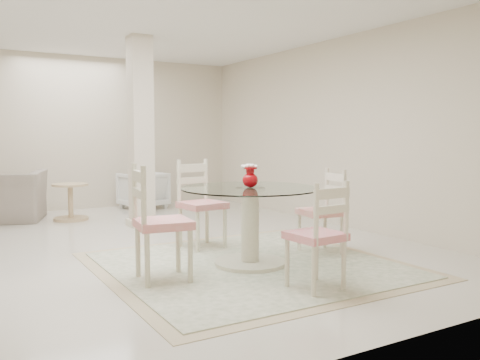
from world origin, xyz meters
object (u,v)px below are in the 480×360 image
dining_chair_west (155,214)px  dining_chair_east (326,205)px  red_vase (250,176)px  side_table (71,203)px  column (141,132)px  recliner_taupe (2,196)px  armchair_white (143,190)px  dining_table (250,226)px  dining_chair_north (199,197)px  dining_chair_south (321,228)px

dining_chair_west → dining_chair_east: bearing=-79.7°
red_vase → side_table: bearing=104.1°
column → recliner_taupe: bearing=139.4°
dining_chair_west → armchair_white: 4.71m
armchair_white → side_table: armchair_white is taller
dining_chair_west → dining_table: bearing=-79.7°
dining_table → red_vase: bearing=84.3°
dining_chair_west → red_vase: bearing=-79.6°
dining_chair_north → dining_chair_west: size_ratio=0.97×
dining_chair_south → side_table: (-1.02, 4.78, -0.28)m
armchair_white → side_table: bearing=11.9°
column → side_table: 1.70m
dining_table → dining_chair_east: size_ratio=1.33×
column → recliner_taupe: 2.44m
dining_table → recliner_taupe: bearing=114.1°
red_vase → recliner_taupe: bearing=114.1°
dining_chair_south → armchair_white: 5.44m
red_vase → side_table: size_ratio=0.42×
dining_chair_south → recliner_taupe: 5.54m
column → dining_chair_north: bearing=-86.9°
dining_chair_north → armchair_white: bearing=74.2°
side_table → recliner_taupe: bearing=155.8°
armchair_white → column: bearing=57.1°
red_vase → dining_chair_north: bearing=94.2°
recliner_taupe → dining_chair_north: bearing=138.2°
side_table → dining_chair_west: bearing=-91.1°
dining_chair_north → dining_chair_south: (0.14, -2.03, -0.05)m
dining_chair_south → armchair_white: (0.38, 5.42, -0.21)m
dining_table → dining_chair_west: dining_chair_west is taller
side_table → dining_chair_east: bearing=-62.1°
red_vase → armchair_white: size_ratio=0.33×
dining_chair_north → recliner_taupe: bearing=112.5°
dining_table → red_vase: (0.00, 0.00, 0.50)m
column → dining_chair_east: (1.18, -2.66, -0.81)m
dining_table → dining_chair_west: 1.05m
recliner_taupe → side_table: bearing=174.4°
column → dining_chair_south: (0.24, -3.74, -0.81)m
dining_table → armchair_white: (0.45, 4.41, -0.07)m
dining_table → dining_chair_north: dining_chair_north is taller
dining_chair_east → dining_chair_north: size_ratio=0.91×
dining_chair_north → red_vase: bearing=-92.9°
dining_chair_east → recliner_taupe: size_ratio=0.88×
dining_chair_east → column: bearing=-148.9°
recliner_taupe → dining_chair_south: bearing=129.0°
recliner_taupe → armchair_white: size_ratio=1.62×
armchair_white → side_table: 1.54m
column → red_vase: column is taller
column → dining_chair_west: 3.00m
red_vase → armchair_white: 4.46m
dining_chair_west → armchair_white: bearing=-11.1°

